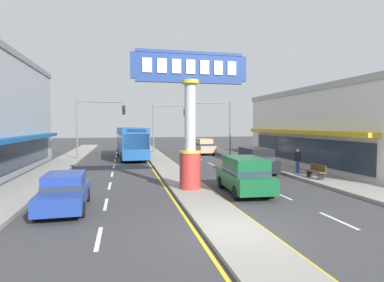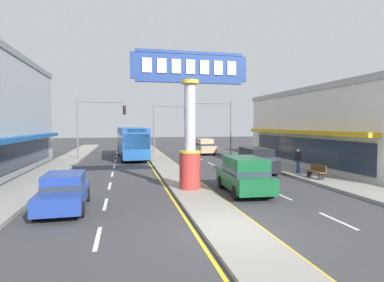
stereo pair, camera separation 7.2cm
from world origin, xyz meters
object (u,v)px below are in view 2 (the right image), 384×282
(suv_far_left_oncoming, at_px, (255,160))
(suv_mid_left_lane, at_px, (244,175))
(storefront_right, at_px, (344,128))
(traffic_light_left_side, at_px, (96,118))
(district_sign, at_px, (190,117))
(street_bench, at_px, (316,171))
(pedestrian_near_kerb, at_px, (298,159))
(traffic_light_right_side, at_px, (215,119))
(sedan_far_right_lane, at_px, (64,191))
(suv_near_left_lane, at_px, (204,146))
(traffic_light_median_far, at_px, (166,120))
(bus_near_right_lane, at_px, (132,141))

(suv_far_left_oncoming, bearing_deg, suv_mid_left_lane, -118.14)
(storefront_right, relative_size, traffic_light_left_side, 3.27)
(district_sign, height_order, suv_mid_left_lane, district_sign)
(street_bench, distance_m, pedestrian_near_kerb, 2.38)
(district_sign, xyz_separation_m, traffic_light_right_side, (6.26, 16.45, 0.25))
(traffic_light_left_side, bearing_deg, suv_mid_left_lane, -63.55)
(storefront_right, xyz_separation_m, street_bench, (-6.48, -5.92, -2.67))
(sedan_far_right_lane, bearing_deg, district_sign, 22.98)
(storefront_right, bearing_deg, suv_mid_left_lane, -145.91)
(suv_near_left_lane, bearing_deg, sedan_far_right_lane, -117.37)
(suv_mid_left_lane, height_order, pedestrian_near_kerb, suv_mid_left_lane)
(traffic_light_left_side, relative_size, traffic_light_median_far, 1.00)
(suv_near_left_lane, xyz_separation_m, suv_mid_left_lane, (-3.31, -21.69, 0.00))
(traffic_light_right_side, distance_m, bus_near_right_lane, 9.32)
(sedan_far_right_lane, relative_size, street_bench, 2.72)
(sedan_far_right_lane, bearing_deg, suv_far_left_oncoming, 32.34)
(traffic_light_right_side, relative_size, sedan_far_right_lane, 1.43)
(traffic_light_right_side, bearing_deg, traffic_light_left_side, 178.43)
(traffic_light_left_side, bearing_deg, bus_near_right_lane, 14.32)
(traffic_light_right_side, xyz_separation_m, suv_far_left_oncoming, (-0.29, -11.42, -3.26))
(traffic_light_left_side, bearing_deg, street_bench, -46.49)
(storefront_right, relative_size, suv_far_left_oncoming, 4.35)
(street_bench, bearing_deg, bus_near_right_lane, 124.16)
(bus_near_right_lane, height_order, suv_mid_left_lane, bus_near_right_lane)
(district_sign, distance_m, traffic_light_right_side, 17.60)
(storefront_right, xyz_separation_m, pedestrian_near_kerb, (-6.40, -3.59, -2.19))
(traffic_light_left_side, bearing_deg, district_sign, -69.57)
(traffic_light_left_side, bearing_deg, storefront_right, -24.36)
(traffic_light_left_side, bearing_deg, traffic_light_median_far, 36.60)
(traffic_light_median_far, distance_m, street_bench, 22.76)
(traffic_light_right_side, height_order, pedestrian_near_kerb, traffic_light_right_side)
(sedan_far_right_lane, xyz_separation_m, street_bench, (14.46, 3.80, -0.14))
(traffic_light_left_side, bearing_deg, sedan_far_right_lane, -89.16)
(traffic_light_right_side, bearing_deg, bus_near_right_lane, 171.97)
(storefront_right, relative_size, suv_near_left_lane, 4.31)
(traffic_light_right_side, distance_m, pedestrian_near_kerb, 13.43)
(traffic_light_median_far, xyz_separation_m, sedan_far_right_lane, (-7.66, -25.22, -3.41))
(suv_near_left_lane, relative_size, suv_far_left_oncoming, 1.01)
(pedestrian_near_kerb, bearing_deg, street_bench, -91.98)
(storefront_right, distance_m, sedan_far_right_lane, 23.22)
(traffic_light_left_side, distance_m, sedan_far_right_lane, 19.63)
(bus_near_right_lane, distance_m, sedan_far_right_lane, 20.54)
(traffic_light_median_far, bearing_deg, suv_mid_left_lane, -87.64)
(suv_far_left_oncoming, bearing_deg, traffic_light_right_side, 88.56)
(traffic_light_left_side, height_order, traffic_light_right_side, same)
(district_sign, height_order, sedan_far_right_lane, district_sign)
(bus_near_right_lane, height_order, suv_near_left_lane, bus_near_right_lane)
(sedan_far_right_lane, bearing_deg, traffic_light_median_far, 73.11)
(storefront_right, bearing_deg, suv_near_left_lane, 123.93)
(traffic_light_left_side, xyz_separation_m, street_bench, (14.74, -15.53, -3.60))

